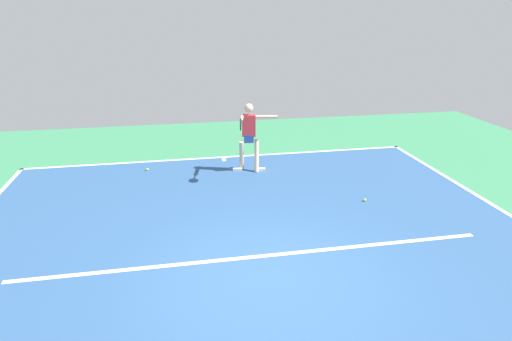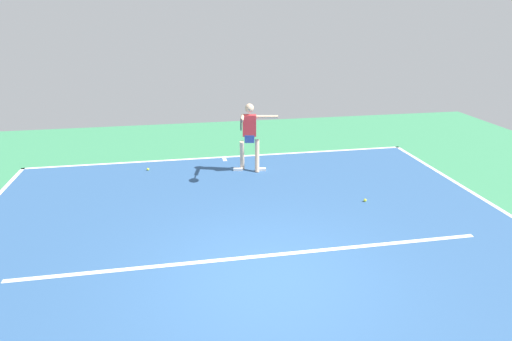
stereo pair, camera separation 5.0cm
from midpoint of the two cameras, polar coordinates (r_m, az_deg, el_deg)
ground_plane at (r=6.98m, az=1.61°, el=-13.98°), size 20.45×20.45×0.00m
court_surface at (r=6.98m, az=1.61°, el=-13.97°), size 10.80×12.19×0.00m
court_line_baseline_near at (r=12.38m, az=-4.15°, el=1.78°), size 10.80×0.10×0.01m
court_line_service at (r=7.51m, az=0.58°, el=-11.25°), size 8.10×0.10×0.01m
court_line_centre_mark at (r=12.19m, az=-4.05°, el=1.49°), size 0.10×0.30×0.01m
tennis_player at (r=10.96m, az=-0.71°, el=4.96°), size 1.14×1.21×1.78m
tennis_ball_centre_court at (r=11.66m, az=-13.94°, el=0.17°), size 0.07×0.07×0.07m
tennis_ball_near_service_line at (r=9.79m, az=14.33°, el=-3.82°), size 0.07×0.07×0.07m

